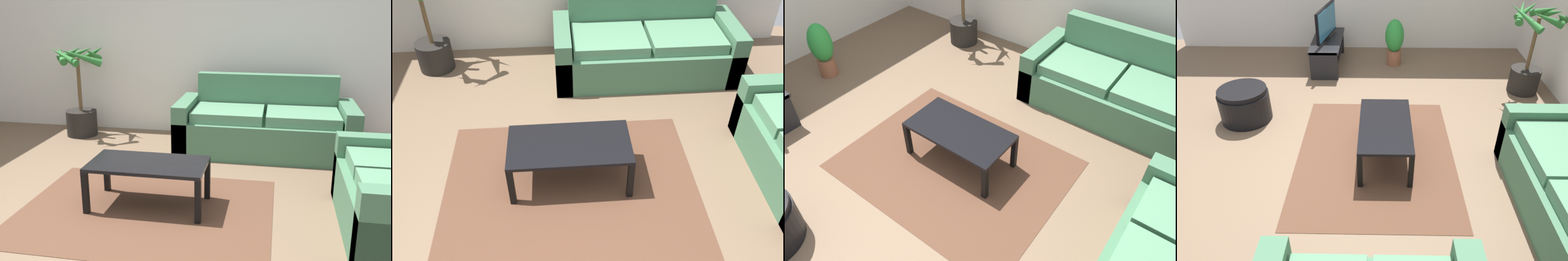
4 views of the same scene
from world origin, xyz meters
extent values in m
plane|color=brown|center=(0.00, 0.00, 0.00)|extent=(6.60, 6.60, 0.00)
cube|color=#3F6B4C|center=(1.11, 2.25, 0.21)|extent=(2.09, 0.90, 0.42)
cube|color=#3F6B4C|center=(1.11, 2.62, 0.66)|extent=(1.73, 0.16, 0.48)
cube|color=#3F6B4C|center=(0.16, 2.25, 0.31)|extent=(0.18, 0.90, 0.62)
cube|color=#3F6B4C|center=(2.07, 2.25, 0.31)|extent=(0.18, 0.90, 0.62)
cube|color=#4F7F5D|center=(0.68, 2.20, 0.48)|extent=(0.82, 0.66, 0.12)
cube|color=#4F7F5D|center=(1.55, 2.20, 0.48)|extent=(0.82, 0.66, 0.12)
cube|color=#3F6B4C|center=(2.25, 1.08, 0.31)|extent=(0.90, 0.18, 0.62)
cube|color=black|center=(0.16, 0.58, 0.40)|extent=(1.03, 0.54, 0.03)
cube|color=black|center=(-0.33, 0.34, 0.19)|extent=(0.05, 0.05, 0.38)
cube|color=black|center=(0.65, 0.34, 0.19)|extent=(0.05, 0.05, 0.38)
cube|color=black|center=(-0.33, 0.83, 0.19)|extent=(0.05, 0.05, 0.38)
cube|color=black|center=(0.65, 0.83, 0.19)|extent=(0.05, 0.05, 0.38)
cube|color=#513323|center=(0.16, 0.48, 0.00)|extent=(2.20, 1.70, 0.01)
cylinder|color=black|center=(-1.37, 2.55, 0.17)|extent=(0.41, 0.41, 0.34)
cylinder|color=brown|center=(-1.37, 2.55, 0.70)|extent=(0.05, 0.05, 0.71)
camera|label=1|loc=(1.25, -2.97, 1.78)|focal=41.13mm
camera|label=2|loc=(0.11, -2.04, 2.78)|focal=39.03mm
camera|label=3|loc=(1.93, -1.45, 2.84)|focal=34.26mm
camera|label=4|loc=(3.37, 0.51, 2.52)|focal=34.01mm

